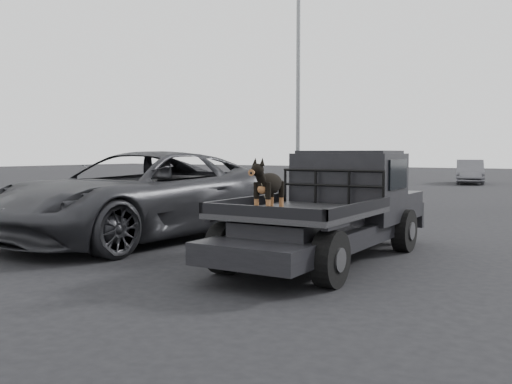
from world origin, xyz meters
The scene contains 8 objects.
ground centered at (0.00, 0.00, 0.00)m, with size 120.00×120.00×0.00m, color black.
flatbed_ute centered at (0.23, 1.62, 0.46)m, with size 2.00×5.40×0.92m, color black, non-canonical shape.
ute_cab centered at (0.23, 2.57, 1.36)m, with size 1.72×1.30×0.88m, color black, non-canonical shape.
headache_rack centered at (0.23, 1.82, 1.20)m, with size 1.80×0.08×0.55m, color black, non-canonical shape.
dog centered at (0.20, -0.20, 1.29)m, with size 0.32×0.60×0.74m, color black, non-canonical shape.
parked_suv centered at (-3.98, 1.81, 0.90)m, with size 2.98×6.46×1.79m, color #2C2C30.
distant_car_a centered at (-2.41, 26.82, 0.67)m, with size 1.43×4.10×1.35m, color #54545A.
floodlight_near centered at (-7.77, 16.08, 8.13)m, with size 1.08×0.28×15.05m.
Camera 1 is at (4.07, -6.85, 1.77)m, focal length 40.00 mm.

